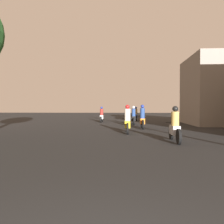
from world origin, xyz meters
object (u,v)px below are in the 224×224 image
object	(u,v)px
motorcycle_yellow	(127,122)
motorcycle_black	(134,117)
motorcycle_blue	(136,115)
motorcycle_silver	(175,127)
motorcycle_white	(102,116)
motorcycle_orange	(142,119)
building_right_far	(221,91)

from	to	relation	value
motorcycle_yellow	motorcycle_black	distance (m)	6.49
motorcycle_blue	motorcycle_silver	bearing A→B (deg)	-88.96
motorcycle_white	motorcycle_silver	bearing A→B (deg)	-60.91
motorcycle_yellow	motorcycle_black	bearing A→B (deg)	76.80
motorcycle_orange	building_right_far	size ratio (longest dim) A/B	0.32
motorcycle_yellow	building_right_far	xyz separation A→B (m)	(8.09, 6.87, 2.24)
motorcycle_yellow	building_right_far	distance (m)	10.85
motorcycle_black	motorcycle_yellow	bearing A→B (deg)	-88.27
motorcycle_silver	motorcycle_yellow	world-z (taller)	motorcycle_yellow
building_right_far	motorcycle_silver	bearing A→B (deg)	-121.71
motorcycle_blue	building_right_far	bearing A→B (deg)	-38.63
motorcycle_black	motorcycle_white	world-z (taller)	motorcycle_black
motorcycle_black	building_right_far	xyz separation A→B (m)	(7.49, 0.40, 2.24)
motorcycle_silver	motorcycle_blue	distance (m)	15.12
motorcycle_black	motorcycle_white	size ratio (longest dim) A/B	1.01
motorcycle_white	motorcycle_blue	world-z (taller)	motorcycle_white
motorcycle_orange	motorcycle_yellow	bearing A→B (deg)	-102.60
motorcycle_orange	motorcycle_black	size ratio (longest dim) A/B	0.93
motorcycle_yellow	motorcycle_white	bearing A→B (deg)	96.82
motorcycle_white	motorcycle_blue	xyz separation A→B (m)	(3.55, 2.64, -0.00)
motorcycle_silver	motorcycle_white	xyz separation A→B (m)	(-4.41, 12.46, 0.02)
motorcycle_orange	motorcycle_blue	world-z (taller)	motorcycle_orange
motorcycle_yellow	motorcycle_orange	xyz separation A→B (m)	(1.06, 2.80, 0.02)
motorcycle_orange	motorcycle_white	xyz separation A→B (m)	(-3.52, 6.59, -0.03)
motorcycle_silver	motorcycle_blue	world-z (taller)	motorcycle_blue
motorcycle_blue	building_right_far	xyz separation A→B (m)	(7.00, -5.16, 2.25)
motorcycle_blue	motorcycle_yellow	bearing A→B (deg)	-97.40
motorcycle_silver	motorcycle_yellow	size ratio (longest dim) A/B	1.04
motorcycle_black	building_right_far	bearing A→B (deg)	10.15
motorcycle_white	building_right_far	world-z (taller)	building_right_far
motorcycle_black	motorcycle_blue	size ratio (longest dim) A/B	0.99
motorcycle_silver	motorcycle_black	bearing A→B (deg)	103.96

